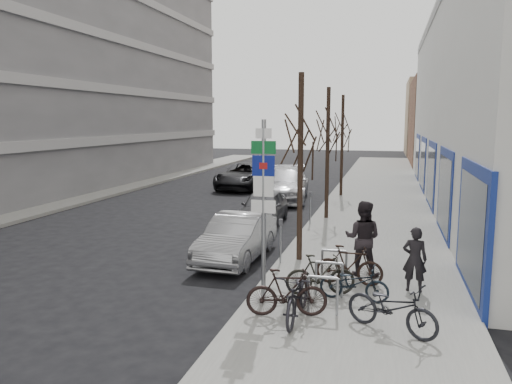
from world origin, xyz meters
The scene contains 25 objects.
ground centered at (0.00, 0.00, 0.00)m, with size 120.00×120.00×0.00m, color black.
sidewalk_east centered at (4.50, 10.00, 0.07)m, with size 5.00×70.00×0.15m, color slate.
sidewalk_west centered at (-11.00, 10.00, 0.07)m, with size 3.00×70.00×0.15m, color slate.
brick_building_far centered at (13.00, 40.00, 4.00)m, with size 12.00×14.00×8.00m, color brown.
tan_building_far centered at (13.50, 55.00, 4.50)m, with size 13.00×12.00×9.00m, color #937A5B.
highway_sign_pole centered at (2.40, -0.01, 2.46)m, with size 0.55×0.10×4.20m.
bike_rack centered at (3.80, 0.60, 0.66)m, with size 0.66×2.26×0.83m.
tree_near centered at (2.60, 3.50, 4.10)m, with size 1.80×1.80×5.50m.
tree_mid centered at (2.60, 10.00, 4.10)m, with size 1.80×1.80×5.50m.
tree_far centered at (2.60, 16.50, 4.10)m, with size 1.80×1.80×5.50m.
meter_front centered at (2.15, 3.00, 0.92)m, with size 0.10×0.08×1.27m.
meter_mid centered at (2.15, 8.50, 0.92)m, with size 0.10×0.08×1.27m.
meter_back centered at (2.15, 14.00, 0.92)m, with size 0.10×0.08×1.27m.
bike_near_left centered at (3.35, -0.89, 0.74)m, with size 0.59×1.94×1.19m, color black.
bike_near_right centered at (3.09, -0.78, 0.67)m, with size 0.51×1.70×1.03m, color black.
bike_mid_curb centered at (4.38, 0.50, 0.63)m, with size 0.47×1.56×0.95m, color black.
bike_mid_inner centered at (3.59, 0.66, 0.65)m, with size 0.49×1.63×0.99m, color black.
bike_far_curb centered at (5.19, -1.03, 0.72)m, with size 0.56×1.86×1.14m, color black.
bike_far_inner centered at (4.18, 1.57, 0.66)m, with size 0.50×1.67×1.01m, color black.
parked_car_front centered at (0.70, 3.47, 0.68)m, with size 1.45×4.15×1.37m, color #95969A.
parked_car_mid centered at (0.19, 8.83, 0.68)m, with size 1.60×3.99×1.36m, color #4A4A4F.
parked_car_back centered at (-0.20, 14.97, 0.85)m, with size 2.37×5.83×1.69m, color #BAB9BF.
lane_car centered at (-3.45, 18.73, 0.78)m, with size 2.59×5.63×1.56m, color black.
pedestrian_near centered at (5.71, 1.50, 0.93)m, with size 0.57×0.37×1.56m, color black.
pedestrian_far centered at (4.45, 2.46, 1.15)m, with size 0.74×0.50×2.00m, color black.
Camera 1 is at (5.02, -10.50, 4.19)m, focal length 35.00 mm.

